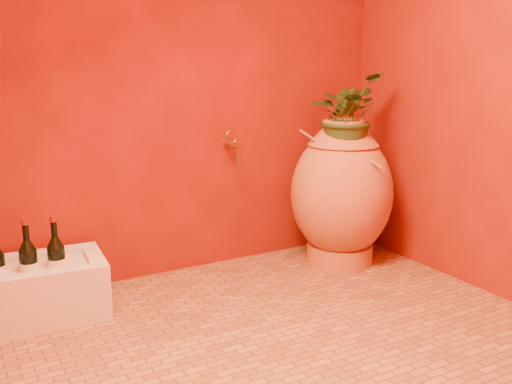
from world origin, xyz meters
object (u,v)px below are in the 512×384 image
wall_tap (233,145)px  amphora (342,193)px  wine_bottle_c (57,262)px  stone_basin (42,290)px  wine_bottle_b (29,266)px

wall_tap → amphora: bearing=-23.5°
amphora → wine_bottle_c: 1.64m
stone_basin → wall_tap: size_ratio=3.31×
stone_basin → wine_bottle_c: (0.07, -0.04, 0.14)m
amphora → wine_bottle_c: size_ratio=2.50×
stone_basin → wine_bottle_b: bearing=-150.5°
wine_bottle_c → amphora: bearing=-2.2°
stone_basin → wine_bottle_b: 0.15m
wine_bottle_c → stone_basin: bearing=152.8°
wine_bottle_c → wall_tap: bearing=10.6°
wall_tap → stone_basin: bearing=-172.0°
wine_bottle_c → wine_bottle_b: bearing=175.6°
amphora → wall_tap: bearing=156.5°
stone_basin → wall_tap: (1.11, 0.16, 0.59)m
amphora → wine_bottle_b: size_ratio=2.49×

